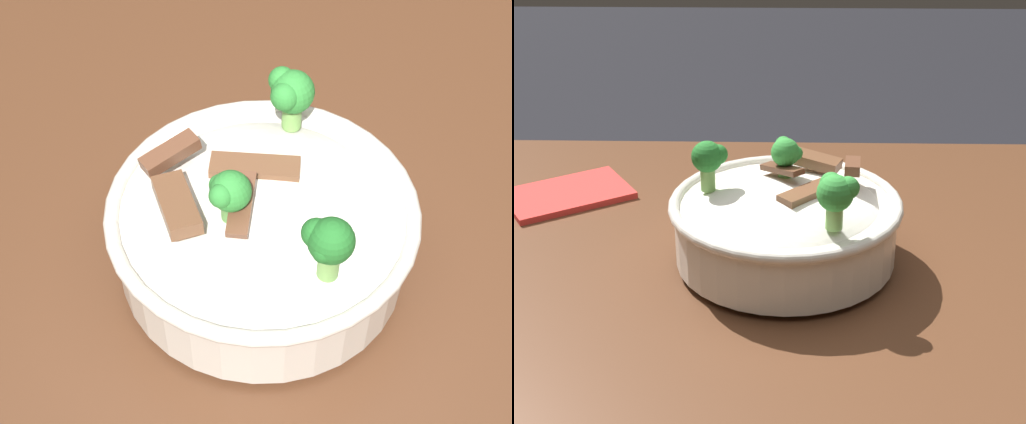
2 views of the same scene
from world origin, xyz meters
TOP-DOWN VIEW (x-y plane):
  - dining_table at (0.00, 0.00)m, footprint 1.40×0.88m
  - rice_bowl at (0.03, 0.08)m, footprint 0.25×0.25m
  - folded_napkin at (-0.25, 0.25)m, footprint 0.18×0.17m

SIDE VIEW (x-z plane):
  - dining_table at x=0.00m, z-range 0.29..1.06m
  - folded_napkin at x=-0.25m, z-range 0.78..0.78m
  - rice_bowl at x=0.03m, z-range 0.76..0.90m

